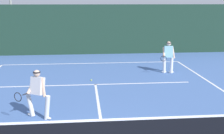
% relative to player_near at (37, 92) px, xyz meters
% --- Properties ---
extents(court_line_baseline_far, '(10.59, 0.10, 0.01)m').
position_rel_player_near_xyz_m(court_line_baseline_far, '(1.98, 8.37, -0.87)').
color(court_line_baseline_far, white).
rests_on(court_line_baseline_far, ground_plane).
extents(court_line_service, '(8.64, 0.10, 0.01)m').
position_rel_player_near_xyz_m(court_line_service, '(1.98, 3.70, -0.87)').
color(court_line_service, white).
rests_on(court_line_service, ground_plane).
extents(court_line_centre, '(0.10, 6.40, 0.01)m').
position_rel_player_near_xyz_m(court_line_centre, '(1.98, 0.53, -0.87)').
color(court_line_centre, white).
rests_on(court_line_centre, ground_plane).
extents(player_near, '(1.11, 0.80, 1.59)m').
position_rel_player_near_xyz_m(player_near, '(0.00, 0.00, 0.00)').
color(player_near, silver).
rests_on(player_near, ground_plane).
extents(player_far, '(0.90, 0.90, 1.66)m').
position_rel_player_near_xyz_m(player_far, '(5.84, 5.56, 0.04)').
color(player_far, silver).
rests_on(player_far, ground_plane).
extents(tennis_ball, '(0.07, 0.07, 0.07)m').
position_rel_player_near_xyz_m(tennis_ball, '(1.81, 4.36, -0.84)').
color(tennis_ball, '#D1E033').
rests_on(tennis_ball, ground_plane).
extents(back_fence_windscreen, '(22.46, 0.12, 3.45)m').
position_rel_player_near_xyz_m(back_fence_windscreen, '(1.98, 11.55, 0.85)').
color(back_fence_windscreen, '#1B3628').
rests_on(back_fence_windscreen, ground_plane).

